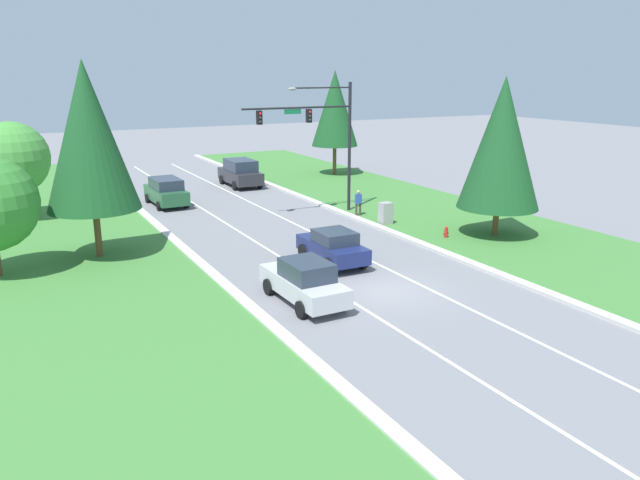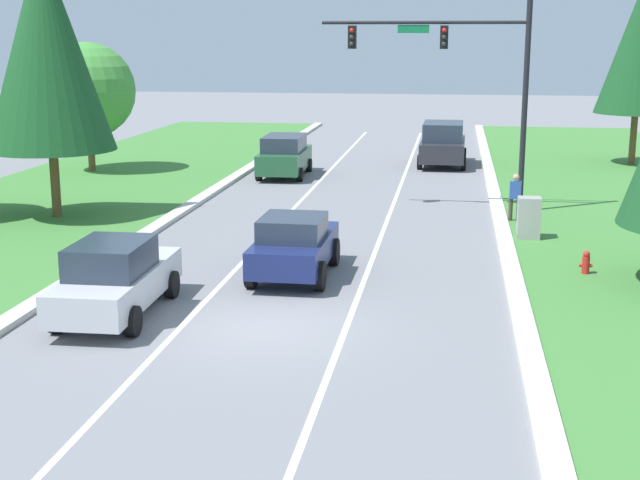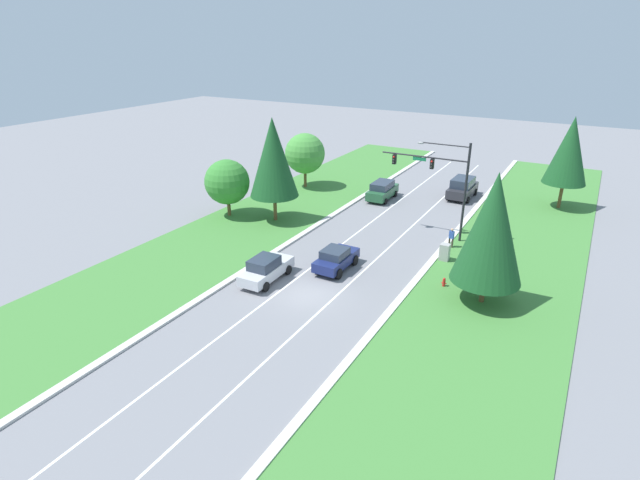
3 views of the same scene
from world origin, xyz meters
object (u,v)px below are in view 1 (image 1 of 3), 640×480
Objects in this scene: fire_hydrant at (446,233)px; oak_near_left_tree at (12,158)px; utility_cabinet at (386,214)px; traffic_signal_mast at (321,128)px; conifer_mid_left_tree at (88,136)px; silver_sedan at (304,282)px; forest_suv at (166,191)px; charcoal_suv at (240,173)px; navy_sedan at (333,247)px; conifer_near_right_tree at (335,108)px; conifer_far_right_tree at (502,143)px; pedestrian at (358,202)px.

fire_hydrant is 25.78m from oak_near_left_tree.
utility_cabinet is 0.23× the size of oak_near_left_tree.
traffic_signal_mast is 0.87× the size of conifer_mid_left_tree.
fire_hydrant is (11.08, 5.06, -0.53)m from silver_sedan.
forest_suv is 19.35m from fire_hydrant.
charcoal_suv is at bearing 31.32° from forest_suv.
traffic_signal_mast is 1.63× the size of charcoal_suv.
charcoal_suv reaches higher than navy_sedan.
fire_hydrant is 0.12× the size of oak_near_left_tree.
silver_sedan reaches higher than navy_sedan.
traffic_signal_mast is 6.71m from utility_cabinet.
conifer_mid_left_tree is at bearing -143.55° from conifer_near_right_tree.
oak_near_left_tree is at bearing -179.87° from forest_suv.
navy_sedan is 3.05× the size of utility_cabinet.
utility_cabinet is (6.46, 5.27, -0.17)m from navy_sedan.
conifer_mid_left_tree is at bearing 176.43° from utility_cabinet.
conifer_far_right_tree is (10.37, 0.30, 4.25)m from navy_sedan.
navy_sedan is 10.08m from pedestrian.
oak_near_left_tree is at bearing 127.40° from navy_sedan.
traffic_signal_mast reaches higher than navy_sedan.
pedestrian reaches higher than navy_sedan.
traffic_signal_mast is 0.92× the size of conifer_near_right_tree.
conifer_near_right_tree is 26.11m from oak_near_left_tree.
forest_suv is 17.31m from navy_sedan.
forest_suv is 20.86m from silver_sedan.
silver_sedan is 0.55× the size of conifer_far_right_tree.
navy_sedan is at bearing 57.86° from pedestrian.
conifer_near_right_tree is at bearing 13.37° from oak_near_left_tree.
oak_near_left_tree reaches higher than charcoal_suv.
conifer_mid_left_tree is at bearing -166.63° from traffic_signal_mast.
fire_hydrant is at bearing -56.20° from forest_suv.
pedestrian is 0.19× the size of conifer_near_right_tree.
conifer_mid_left_tree reaches higher than fire_hydrant.
conifer_near_right_tree is at bearing 36.45° from conifer_mid_left_tree.
charcoal_suv is at bearing -172.34° from conifer_near_right_tree.
conifer_near_right_tree reaches higher than utility_cabinet.
fire_hydrant is at bearing -16.57° from conifer_mid_left_tree.
navy_sedan is at bearing -140.80° from utility_cabinet.
conifer_mid_left_tree is at bearing 163.43° from fire_hydrant.
charcoal_suv is 20.76m from fire_hydrant.
traffic_signal_mast is 15.50m from conifer_near_right_tree.
silver_sedan reaches higher than utility_cabinet.
oak_near_left_tree is (-9.18, 20.61, 2.93)m from silver_sedan.
conifer_near_right_tree is 22.55m from conifer_far_right_tree.
traffic_signal_mast is 4.83× the size of pedestrian.
traffic_signal_mast is at bearing 122.36° from conifer_far_right_tree.
silver_sedan is at bearing 56.76° from pedestrian.
conifer_mid_left_tree reaches higher than conifer_near_right_tree.
traffic_signal_mast is at bearing 110.66° from fire_hydrant.
utility_cabinet is at bearing -30.92° from oak_near_left_tree.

